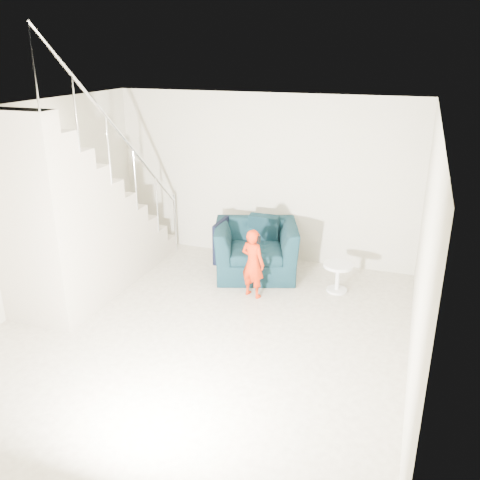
% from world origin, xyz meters
% --- Properties ---
extents(floor, '(5.50, 5.50, 0.00)m').
position_xyz_m(floor, '(0.00, 0.00, 0.00)').
color(floor, gray).
rests_on(floor, ground).
extents(ceiling, '(5.50, 5.50, 0.00)m').
position_xyz_m(ceiling, '(0.00, 0.00, 2.70)').
color(ceiling, silver).
rests_on(ceiling, back_wall).
extents(back_wall, '(5.00, 0.00, 5.00)m').
position_xyz_m(back_wall, '(0.00, 2.75, 1.35)').
color(back_wall, '#ABA78B').
rests_on(back_wall, floor).
extents(front_wall, '(5.00, 0.00, 5.00)m').
position_xyz_m(front_wall, '(0.00, -2.75, 1.35)').
color(front_wall, '#ABA78B').
rests_on(front_wall, floor).
extents(left_wall, '(0.00, 5.50, 5.50)m').
position_xyz_m(left_wall, '(-2.50, 0.00, 1.35)').
color(left_wall, '#ABA78B').
rests_on(left_wall, floor).
extents(right_wall, '(0.00, 5.50, 5.50)m').
position_xyz_m(right_wall, '(2.50, 0.00, 1.35)').
color(right_wall, '#ABA78B').
rests_on(right_wall, floor).
extents(armchair, '(1.53, 1.43, 0.81)m').
position_xyz_m(armchair, '(0.13, 2.00, 0.41)').
color(armchair, black).
rests_on(armchair, floor).
extents(toddler, '(0.42, 0.34, 1.01)m').
position_xyz_m(toddler, '(0.32, 1.25, 0.50)').
color(toddler, '#AE0A05').
rests_on(toddler, floor).
extents(side_table, '(0.43, 0.43, 0.43)m').
position_xyz_m(side_table, '(1.44, 1.80, 0.29)').
color(side_table, silver).
rests_on(side_table, floor).
extents(staircase, '(1.02, 3.03, 3.62)m').
position_xyz_m(staircase, '(-2.00, 0.55, 0.95)').
color(staircase, '#ADA089').
rests_on(staircase, floor).
extents(cushion, '(0.47, 0.23, 0.47)m').
position_xyz_m(cushion, '(0.16, 2.36, 0.64)').
color(cushion, black).
rests_on(cushion, armchair).
extents(throw, '(0.06, 0.57, 0.64)m').
position_xyz_m(throw, '(-0.43, 1.94, 0.51)').
color(throw, black).
rests_on(throw, armchair).
extents(phone, '(0.03, 0.05, 0.10)m').
position_xyz_m(phone, '(0.42, 1.23, 0.88)').
color(phone, black).
rests_on(phone, toddler).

